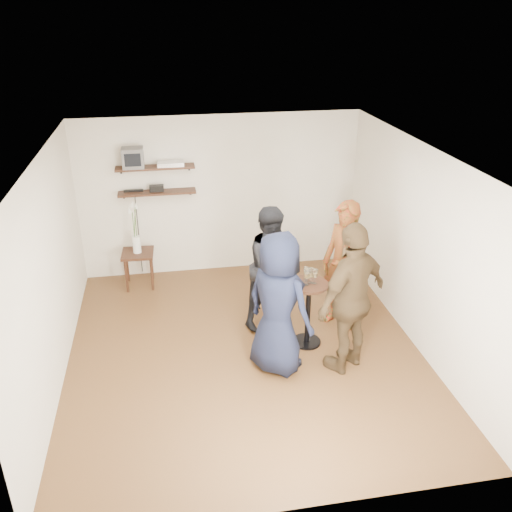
{
  "coord_description": "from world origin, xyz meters",
  "views": [
    {
      "loc": [
        -0.87,
        -5.82,
        4.13
      ],
      "look_at": [
        0.22,
        0.4,
        1.17
      ],
      "focal_mm": 38.0,
      "sensor_mm": 36.0,
      "label": 1
    }
  ],
  "objects_px": {
    "dvd_deck": "(171,164)",
    "person_plaid": "(343,266)",
    "radio": "(157,188)",
    "side_table": "(138,258)",
    "drinks_table": "(308,305)",
    "crt_monitor": "(133,158)",
    "person_brown": "(352,298)",
    "person_dark": "(273,268)",
    "person_navy": "(278,304)"
  },
  "relations": [
    {
      "from": "side_table",
      "to": "drinks_table",
      "type": "height_order",
      "value": "drinks_table"
    },
    {
      "from": "radio",
      "to": "drinks_table",
      "type": "distance_m",
      "value": 3.12
    },
    {
      "from": "crt_monitor",
      "to": "drinks_table",
      "type": "distance_m",
      "value": 3.49
    },
    {
      "from": "radio",
      "to": "person_brown",
      "type": "xyz_separation_m",
      "value": [
        2.21,
        -2.9,
        -0.56
      ]
    },
    {
      "from": "dvd_deck",
      "to": "drinks_table",
      "type": "height_order",
      "value": "dvd_deck"
    },
    {
      "from": "person_dark",
      "to": "person_navy",
      "type": "distance_m",
      "value": 1.04
    },
    {
      "from": "dvd_deck",
      "to": "person_plaid",
      "type": "height_order",
      "value": "dvd_deck"
    },
    {
      "from": "person_plaid",
      "to": "person_brown",
      "type": "distance_m",
      "value": 0.96
    },
    {
      "from": "radio",
      "to": "person_navy",
      "type": "distance_m",
      "value": 3.15
    },
    {
      "from": "radio",
      "to": "person_brown",
      "type": "height_order",
      "value": "person_brown"
    },
    {
      "from": "dvd_deck",
      "to": "person_navy",
      "type": "distance_m",
      "value": 3.16
    },
    {
      "from": "dvd_deck",
      "to": "person_dark",
      "type": "xyz_separation_m",
      "value": [
        1.26,
        -1.75,
        -1.03
      ]
    },
    {
      "from": "person_plaid",
      "to": "person_navy",
      "type": "distance_m",
      "value": 1.35
    },
    {
      "from": "person_plaid",
      "to": "person_brown",
      "type": "xyz_separation_m",
      "value": [
        -0.21,
        -0.93,
        0.05
      ]
    },
    {
      "from": "side_table",
      "to": "drinks_table",
      "type": "relative_size",
      "value": 0.65
    },
    {
      "from": "crt_monitor",
      "to": "person_dark",
      "type": "distance_m",
      "value": 2.77
    },
    {
      "from": "side_table",
      "to": "person_navy",
      "type": "relative_size",
      "value": 0.32
    },
    {
      "from": "person_dark",
      "to": "person_navy",
      "type": "height_order",
      "value": "person_navy"
    },
    {
      "from": "drinks_table",
      "to": "side_table",
      "type": "bearing_deg",
      "value": 137.4
    },
    {
      "from": "radio",
      "to": "person_navy",
      "type": "xyz_separation_m",
      "value": [
        1.35,
        -2.78,
        -0.61
      ]
    },
    {
      "from": "radio",
      "to": "person_brown",
      "type": "relative_size",
      "value": 0.11
    },
    {
      "from": "person_brown",
      "to": "radio",
      "type": "bearing_deg",
      "value": -85.11
    },
    {
      "from": "radio",
      "to": "side_table",
      "type": "height_order",
      "value": "radio"
    },
    {
      "from": "dvd_deck",
      "to": "radio",
      "type": "bearing_deg",
      "value": 180.0
    },
    {
      "from": "dvd_deck",
      "to": "person_plaid",
      "type": "distance_m",
      "value": 3.1
    },
    {
      "from": "drinks_table",
      "to": "radio",
      "type": "bearing_deg",
      "value": 128.4
    },
    {
      "from": "dvd_deck",
      "to": "person_navy",
      "type": "height_order",
      "value": "dvd_deck"
    },
    {
      "from": "dvd_deck",
      "to": "person_plaid",
      "type": "relative_size",
      "value": 0.22
    },
    {
      "from": "radio",
      "to": "person_brown",
      "type": "bearing_deg",
      "value": -52.71
    },
    {
      "from": "crt_monitor",
      "to": "person_navy",
      "type": "relative_size",
      "value": 0.18
    },
    {
      "from": "person_dark",
      "to": "radio",
      "type": "bearing_deg",
      "value": 99.04
    },
    {
      "from": "crt_monitor",
      "to": "person_plaid",
      "type": "distance_m",
      "value": 3.54
    },
    {
      "from": "side_table",
      "to": "person_plaid",
      "type": "height_order",
      "value": "person_plaid"
    },
    {
      "from": "person_dark",
      "to": "person_brown",
      "type": "bearing_deg",
      "value": -89.5
    },
    {
      "from": "person_dark",
      "to": "dvd_deck",
      "type": "bearing_deg",
      "value": 94.18
    },
    {
      "from": "dvd_deck",
      "to": "person_dark",
      "type": "distance_m",
      "value": 2.39
    },
    {
      "from": "radio",
      "to": "person_plaid",
      "type": "relative_size",
      "value": 0.12
    },
    {
      "from": "person_navy",
      "to": "crt_monitor",
      "type": "bearing_deg",
      "value": -11.4
    },
    {
      "from": "person_navy",
      "to": "person_dark",
      "type": "bearing_deg",
      "value": -50.41
    },
    {
      "from": "radio",
      "to": "crt_monitor",
      "type": "bearing_deg",
      "value": 180.0
    },
    {
      "from": "radio",
      "to": "person_plaid",
      "type": "xyz_separation_m",
      "value": [
        2.42,
        -1.97,
        -0.6
      ]
    },
    {
      "from": "crt_monitor",
      "to": "person_dark",
      "type": "xyz_separation_m",
      "value": [
        1.81,
        -1.75,
        -1.15
      ]
    },
    {
      "from": "crt_monitor",
      "to": "radio",
      "type": "bearing_deg",
      "value": 0.0
    },
    {
      "from": "person_plaid",
      "to": "person_brown",
      "type": "height_order",
      "value": "person_brown"
    },
    {
      "from": "person_dark",
      "to": "person_brown",
      "type": "height_order",
      "value": "person_brown"
    },
    {
      "from": "dvd_deck",
      "to": "radio",
      "type": "relative_size",
      "value": 1.82
    },
    {
      "from": "person_plaid",
      "to": "person_dark",
      "type": "bearing_deg",
      "value": -135.48
    },
    {
      "from": "crt_monitor",
      "to": "person_navy",
      "type": "xyz_separation_m",
      "value": [
        1.66,
        -2.78,
        -1.11
      ]
    },
    {
      "from": "radio",
      "to": "dvd_deck",
      "type": "bearing_deg",
      "value": 0.0
    },
    {
      "from": "person_brown",
      "to": "side_table",
      "type": "bearing_deg",
      "value": -77.73
    }
  ]
}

